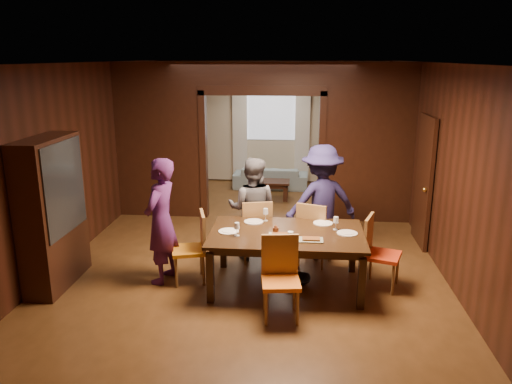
# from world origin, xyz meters

# --- Properties ---
(floor) EXTENTS (9.00, 9.00, 0.00)m
(floor) POSITION_xyz_m (0.00, 0.00, 0.00)
(floor) COLOR #4E3015
(floor) RESTS_ON ground
(ceiling) EXTENTS (5.50, 9.00, 0.02)m
(ceiling) POSITION_xyz_m (0.00, 0.00, 2.90)
(ceiling) COLOR silver
(ceiling) RESTS_ON room_walls
(room_walls) EXTENTS (5.52, 9.01, 2.90)m
(room_walls) POSITION_xyz_m (0.00, 1.89, 1.51)
(room_walls) COLOR black
(room_walls) RESTS_ON floor
(person_purple) EXTENTS (0.53, 0.70, 1.72)m
(person_purple) POSITION_xyz_m (-1.13, -1.28, 0.86)
(person_purple) COLOR #4D1F5A
(person_purple) RESTS_ON floor
(person_grey) EXTENTS (0.81, 0.66, 1.56)m
(person_grey) POSITION_xyz_m (0.01, -0.38, 0.78)
(person_grey) COLOR #5A5A62
(person_grey) RESTS_ON floor
(person_navy) EXTENTS (1.27, 0.97, 1.74)m
(person_navy) POSITION_xyz_m (1.04, -0.25, 0.87)
(person_navy) COLOR #211D48
(person_navy) RESTS_ON floor
(sofa) EXTENTS (1.73, 0.71, 0.50)m
(sofa) POSITION_xyz_m (0.04, 3.85, 0.25)
(sofa) COLOR #84A0AD
(sofa) RESTS_ON floor
(serving_bowl) EXTENTS (0.37, 0.37, 0.09)m
(serving_bowl) POSITION_xyz_m (0.71, -1.22, 0.80)
(serving_bowl) COLOR black
(serving_bowl) RESTS_ON dining_table
(dining_table) EXTENTS (2.02, 1.25, 0.76)m
(dining_table) POSITION_xyz_m (0.55, -1.31, 0.38)
(dining_table) COLOR black
(dining_table) RESTS_ON floor
(coffee_table) EXTENTS (0.80, 0.50, 0.40)m
(coffee_table) POSITION_xyz_m (0.10, 2.91, 0.20)
(coffee_table) COLOR black
(coffee_table) RESTS_ON floor
(chair_left) EXTENTS (0.54, 0.54, 0.97)m
(chair_left) POSITION_xyz_m (-0.77, -1.28, 0.48)
(chair_left) COLOR orange
(chair_left) RESTS_ON floor
(chair_right) EXTENTS (0.56, 0.56, 0.97)m
(chair_right) POSITION_xyz_m (1.82, -1.24, 0.48)
(chair_right) COLOR red
(chair_right) RESTS_ON floor
(chair_far_l) EXTENTS (0.53, 0.53, 0.97)m
(chair_far_l) POSITION_xyz_m (0.07, -0.47, 0.48)
(chair_far_l) COLOR #E93D15
(chair_far_l) RESTS_ON floor
(chair_far_r) EXTENTS (0.56, 0.56, 0.97)m
(chair_far_r) POSITION_xyz_m (0.95, -0.53, 0.48)
(chair_far_r) COLOR #E15315
(chair_far_r) RESTS_ON floor
(chair_near) EXTENTS (0.49, 0.49, 0.97)m
(chair_near) POSITION_xyz_m (0.51, -2.17, 0.48)
(chair_near) COLOR orange
(chair_near) RESTS_ON floor
(hutch) EXTENTS (0.40, 1.20, 2.00)m
(hutch) POSITION_xyz_m (-2.53, -1.50, 1.00)
(hutch) COLOR black
(hutch) RESTS_ON floor
(door_right) EXTENTS (0.06, 0.90, 2.10)m
(door_right) POSITION_xyz_m (2.70, 0.50, 1.05)
(door_right) COLOR black
(door_right) RESTS_ON floor
(window_far) EXTENTS (1.20, 0.03, 1.30)m
(window_far) POSITION_xyz_m (0.00, 4.44, 1.70)
(window_far) COLOR silver
(window_far) RESTS_ON back_wall
(curtain_left) EXTENTS (0.35, 0.06, 2.40)m
(curtain_left) POSITION_xyz_m (-0.75, 4.40, 1.25)
(curtain_left) COLOR white
(curtain_left) RESTS_ON back_wall
(curtain_right) EXTENTS (0.35, 0.06, 2.40)m
(curtain_right) POSITION_xyz_m (0.75, 4.40, 1.25)
(curtain_right) COLOR white
(curtain_right) RESTS_ON back_wall
(plate_left) EXTENTS (0.27, 0.27, 0.01)m
(plate_left) POSITION_xyz_m (-0.21, -1.35, 0.77)
(plate_left) COLOR white
(plate_left) RESTS_ON dining_table
(plate_far_l) EXTENTS (0.27, 0.27, 0.01)m
(plate_far_l) POSITION_xyz_m (0.08, -0.93, 0.77)
(plate_far_l) COLOR silver
(plate_far_l) RESTS_ON dining_table
(plate_far_r) EXTENTS (0.27, 0.27, 0.01)m
(plate_far_r) POSITION_xyz_m (1.04, -0.91, 0.77)
(plate_far_r) COLOR white
(plate_far_r) RESTS_ON dining_table
(plate_right) EXTENTS (0.27, 0.27, 0.01)m
(plate_right) POSITION_xyz_m (1.34, -1.29, 0.77)
(plate_right) COLOR silver
(plate_right) RESTS_ON dining_table
(plate_near) EXTENTS (0.27, 0.27, 0.01)m
(plate_near) POSITION_xyz_m (0.55, -1.69, 0.77)
(plate_near) COLOR silver
(plate_near) RESTS_ON dining_table
(platter_a) EXTENTS (0.30, 0.20, 0.04)m
(platter_a) POSITION_xyz_m (0.47, -1.46, 0.78)
(platter_a) COLOR gray
(platter_a) RESTS_ON dining_table
(platter_b) EXTENTS (0.30, 0.20, 0.04)m
(platter_b) POSITION_xyz_m (0.86, -1.59, 0.78)
(platter_b) COLOR gray
(platter_b) RESTS_ON dining_table
(wineglass_left) EXTENTS (0.08, 0.08, 0.18)m
(wineglass_left) POSITION_xyz_m (-0.08, -1.50, 0.85)
(wineglass_left) COLOR white
(wineglass_left) RESTS_ON dining_table
(wineglass_far) EXTENTS (0.08, 0.08, 0.18)m
(wineglass_far) POSITION_xyz_m (0.24, -0.86, 0.85)
(wineglass_far) COLOR white
(wineglass_far) RESTS_ON dining_table
(wineglass_right) EXTENTS (0.08, 0.08, 0.18)m
(wineglass_right) POSITION_xyz_m (1.20, -1.15, 0.85)
(wineglass_right) COLOR silver
(wineglass_right) RESTS_ON dining_table
(tumbler) EXTENTS (0.07, 0.07, 0.14)m
(tumbler) POSITION_xyz_m (0.61, -1.67, 0.83)
(tumbler) COLOR white
(tumbler) RESTS_ON dining_table
(condiment_jar) EXTENTS (0.08, 0.08, 0.11)m
(condiment_jar) POSITION_xyz_m (0.41, -1.38, 0.82)
(condiment_jar) COLOR #502712
(condiment_jar) RESTS_ON dining_table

